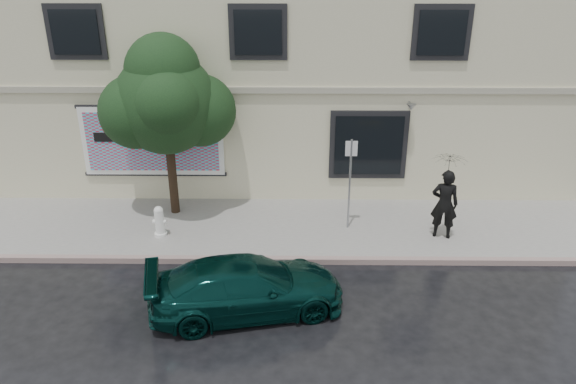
{
  "coord_description": "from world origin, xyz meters",
  "views": [
    {
      "loc": [
        0.98,
        -10.76,
        7.57
      ],
      "look_at": [
        0.85,
        2.2,
        1.67
      ],
      "focal_mm": 35.0,
      "sensor_mm": 36.0,
      "label": 1
    }
  ],
  "objects_px": {
    "street_tree": "(166,103)",
    "fire_hydrant": "(160,222)",
    "pedestrian": "(445,204)",
    "car": "(247,287)"
  },
  "relations": [
    {
      "from": "street_tree",
      "to": "car",
      "type": "bearing_deg",
      "value": -61.68
    },
    {
      "from": "pedestrian",
      "to": "street_tree",
      "type": "relative_size",
      "value": 0.41
    },
    {
      "from": "pedestrian",
      "to": "fire_hydrant",
      "type": "relative_size",
      "value": 2.21
    },
    {
      "from": "fire_hydrant",
      "to": "street_tree",
      "type": "bearing_deg",
      "value": 89.94
    },
    {
      "from": "fire_hydrant",
      "to": "pedestrian",
      "type": "bearing_deg",
      "value": 4.9
    },
    {
      "from": "pedestrian",
      "to": "street_tree",
      "type": "height_order",
      "value": "street_tree"
    },
    {
      "from": "car",
      "to": "fire_hydrant",
      "type": "height_order",
      "value": "car"
    },
    {
      "from": "street_tree",
      "to": "fire_hydrant",
      "type": "distance_m",
      "value": 3.22
    },
    {
      "from": "car",
      "to": "street_tree",
      "type": "distance_m",
      "value": 5.94
    },
    {
      "from": "car",
      "to": "street_tree",
      "type": "relative_size",
      "value": 0.9
    }
  ]
}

